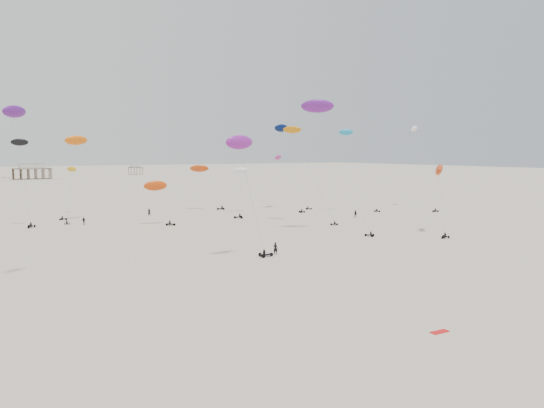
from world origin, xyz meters
TOP-DOWN VIEW (x-y plane):
  - ground_plane at (0.00, 200.00)m, footprint 900.00×900.00m
  - pavilion_main at (-10.00, 350.00)m, footprint 21.00×13.00m
  - pavilion_small at (60.00, 380.00)m, footprint 9.00×7.00m
  - rig_0 at (44.74, 121.26)m, footprint 8.62×8.63m
  - rig_2 at (-34.46, 132.58)m, footprint 4.10×5.35m
  - rig_3 at (33.32, 137.75)m, footprint 7.58×12.07m
  - rig_5 at (-8.95, 121.98)m, footprint 5.98×5.47m
  - rig_6 at (30.83, 133.78)m, footprint 5.13×12.38m
  - rig_7 at (15.93, 131.18)m, footprint 10.33×14.97m
  - rig_8 at (66.52, 119.05)m, footprint 8.58×16.06m
  - rig_9 at (-22.79, 149.78)m, footprint 7.01×16.24m
  - rig_10 at (20.04, 110.27)m, footprint 7.56×13.08m
  - rig_11 at (34.53, 82.19)m, footprint 8.10×9.23m
  - rig_12 at (-9.30, 79.89)m, footprint 7.36×3.38m
  - rig_13 at (16.12, 96.35)m, footprint 9.03×15.20m
  - rig_14 at (-23.06, 137.94)m, footprint 7.26×8.57m
  - rig_15 at (11.78, 145.52)m, footprint 8.84×6.90m
  - spectator_0 at (-4.19, 79.81)m, footprint 0.97×0.99m
  - spectator_1 at (36.51, 109.92)m, footprint 1.16×1.08m
  - spectator_2 at (-23.18, 130.29)m, footprint 1.25×0.80m
  - spectator_3 at (-5.89, 138.64)m, footprint 0.94×0.77m
  - grounded_kite_b at (-9.96, 41.62)m, footprint 1.82×0.74m

SIDE VIEW (x-z plane):
  - ground_plane at x=0.00m, z-range 0.00..0.00m
  - spectator_0 at x=-4.19m, z-range -1.13..1.13m
  - spectator_1 at x=36.51m, z-range -1.04..1.04m
  - spectator_2 at x=-23.18m, z-range -0.99..0.99m
  - spectator_3 at x=-5.89m, z-range -1.12..1.12m
  - grounded_kite_b at x=-9.96m, z-range -0.04..0.04m
  - pavilion_small at x=60.00m, z-range -0.51..7.49m
  - pavilion_main at x=-10.00m, z-range -0.68..9.12m
  - rig_5 at x=-8.95m, z-range 2.24..12.08m
  - rig_9 at x=-22.79m, z-range -1.29..16.41m
  - rig_7 at x=15.93m, z-range -0.37..16.10m
  - rig_15 at x=11.78m, z-range 2.92..15.70m
  - rig_2 at x=-34.46m, z-range 0.77..19.61m
  - rig_11 at x=34.53m, z-range 3.53..17.66m
  - rig_3 at x=33.32m, z-range 3.17..19.61m
  - rig_12 at x=-9.30m, z-range 4.07..22.60m
  - rig_0 at x=44.74m, z-range 5.08..27.47m
  - rig_14 at x=-23.06m, z-range 6.81..26.78m
  - rig_8 at x=66.52m, z-range 4.75..30.37m
  - rig_10 at x=20.04m, z-range 6.18..29.04m
  - rig_6 at x=30.83m, z-range 6.85..30.99m
  - rig_13 at x=16.12m, z-range 9.61..37.07m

